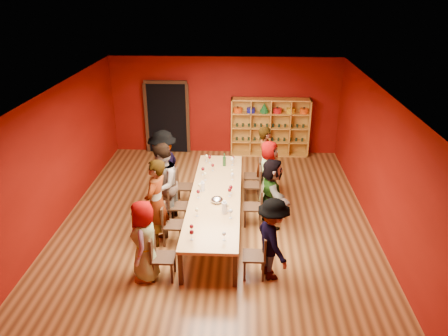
{
  "coord_description": "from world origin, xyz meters",
  "views": [
    {
      "loc": [
        0.6,
        -8.58,
        5.15
      ],
      "look_at": [
        0.16,
        0.53,
        1.15
      ],
      "focal_mm": 35.0,
      "sensor_mm": 36.0,
      "label": 1
    }
  ],
  "objects_px": {
    "person_left_1": "(156,203)",
    "person_right_0": "(273,239)",
    "chair_person_right_0": "(258,253)",
    "person_left_2": "(162,185)",
    "person_right_3": "(269,172)",
    "chair_person_right_4": "(255,174)",
    "chair_person_right_2": "(256,204)",
    "person_right_4": "(266,160)",
    "chair_person_left_1": "(169,222)",
    "chair_person_right_3": "(256,183)",
    "wine_bottle": "(224,161)",
    "person_left_0": "(144,241)",
    "chair_person_left_2": "(175,203)",
    "spittoon_bowl": "(217,200)",
    "shelving_unit": "(270,124)",
    "chair_person_left_3": "(181,184)",
    "person_right_2": "(272,193)",
    "tasting_table": "(216,196)",
    "person_left_3": "(164,168)",
    "chair_person_left_0": "(159,255)"
  },
  "relations": [
    {
      "from": "tasting_table",
      "to": "chair_person_right_3",
      "type": "relative_size",
      "value": 5.06
    },
    {
      "from": "chair_person_right_3",
      "to": "spittoon_bowl",
      "type": "distance_m",
      "value": 1.78
    },
    {
      "from": "chair_person_right_2",
      "to": "person_right_4",
      "type": "distance_m",
      "value": 1.71
    },
    {
      "from": "tasting_table",
      "to": "wine_bottle",
      "type": "xyz_separation_m",
      "value": [
        0.12,
        1.59,
        0.18
      ]
    },
    {
      "from": "chair_person_right_2",
      "to": "person_left_1",
      "type": "bearing_deg",
      "value": -157.59
    },
    {
      "from": "person_left_2",
      "to": "person_right_3",
      "type": "xyz_separation_m",
      "value": [
        2.4,
        1.15,
        -0.15
      ]
    },
    {
      "from": "wine_bottle",
      "to": "person_right_0",
      "type": "bearing_deg",
      "value": -73.18
    },
    {
      "from": "chair_person_right_3",
      "to": "person_right_4",
      "type": "bearing_deg",
      "value": 64.6
    },
    {
      "from": "person_right_0",
      "to": "wine_bottle",
      "type": "height_order",
      "value": "person_right_0"
    },
    {
      "from": "person_right_0",
      "to": "wine_bottle",
      "type": "bearing_deg",
      "value": -2.66
    },
    {
      "from": "chair_person_left_1",
      "to": "chair_person_left_3",
      "type": "xyz_separation_m",
      "value": [
        0.0,
        1.8,
        0.0
      ]
    },
    {
      "from": "person_left_2",
      "to": "spittoon_bowl",
      "type": "distance_m",
      "value": 1.3
    },
    {
      "from": "wine_bottle",
      "to": "person_left_0",
      "type": "bearing_deg",
      "value": -109.66
    },
    {
      "from": "chair_person_right_0",
      "to": "spittoon_bowl",
      "type": "relative_size",
      "value": 3.38
    },
    {
      "from": "chair_person_left_1",
      "to": "person_left_2",
      "type": "xyz_separation_m",
      "value": [
        -0.27,
        0.82,
        0.45
      ]
    },
    {
      "from": "person_left_1",
      "to": "person_right_0",
      "type": "bearing_deg",
      "value": 78.69
    },
    {
      "from": "chair_person_right_0",
      "to": "chair_person_right_2",
      "type": "xyz_separation_m",
      "value": [
        0.0,
        1.87,
        0.0
      ]
    },
    {
      "from": "person_left_1",
      "to": "chair_person_left_3",
      "type": "distance_m",
      "value": 1.87
    },
    {
      "from": "chair_person_left_2",
      "to": "person_right_3",
      "type": "bearing_deg",
      "value": 28.37
    },
    {
      "from": "chair_person_right_3",
      "to": "wine_bottle",
      "type": "relative_size",
      "value": 2.66
    },
    {
      "from": "shelving_unit",
      "to": "person_right_4",
      "type": "bearing_deg",
      "value": -95.09
    },
    {
      "from": "chair_person_left_1",
      "to": "chair_person_right_3",
      "type": "distance_m",
      "value": 2.68
    },
    {
      "from": "person_left_0",
      "to": "person_right_0",
      "type": "xyz_separation_m",
      "value": [
        2.31,
        0.13,
        0.02
      ]
    },
    {
      "from": "chair_person_left_3",
      "to": "person_left_0",
      "type": "bearing_deg",
      "value": -94.77
    },
    {
      "from": "chair_person_left_2",
      "to": "person_right_0",
      "type": "relative_size",
      "value": 0.55
    },
    {
      "from": "chair_person_left_2",
      "to": "person_right_0",
      "type": "xyz_separation_m",
      "value": [
        2.07,
        -1.84,
        0.31
      ]
    },
    {
      "from": "chair_person_right_0",
      "to": "wine_bottle",
      "type": "distance_m",
      "value": 3.54
    },
    {
      "from": "person_left_2",
      "to": "person_right_2",
      "type": "height_order",
      "value": "person_left_2"
    },
    {
      "from": "chair_person_right_0",
      "to": "person_left_2",
      "type": "bearing_deg",
      "value": 138.61
    },
    {
      "from": "person_left_0",
      "to": "person_right_2",
      "type": "bearing_deg",
      "value": 127.32
    },
    {
      "from": "chair_person_left_2",
      "to": "chair_person_right_3",
      "type": "height_order",
      "value": "same"
    },
    {
      "from": "wine_bottle",
      "to": "spittoon_bowl",
      "type": "bearing_deg",
      "value": -91.81
    },
    {
      "from": "person_right_3",
      "to": "chair_person_right_4",
      "type": "xyz_separation_m",
      "value": [
        -0.31,
        0.53,
        -0.3
      ]
    },
    {
      "from": "person_right_3",
      "to": "person_right_4",
      "type": "distance_m",
      "value": 0.54
    },
    {
      "from": "person_right_2",
      "to": "person_right_4",
      "type": "xyz_separation_m",
      "value": [
        -0.07,
        1.64,
        0.09
      ]
    },
    {
      "from": "person_right_0",
      "to": "chair_person_left_0",
      "type": "bearing_deg",
      "value": 74.2
    },
    {
      "from": "chair_person_right_3",
      "to": "spittoon_bowl",
      "type": "relative_size",
      "value": 3.38
    },
    {
      "from": "chair_person_left_0",
      "to": "person_right_0",
      "type": "distance_m",
      "value": 2.09
    },
    {
      "from": "person_right_3",
      "to": "shelving_unit",
      "type": "bearing_deg",
      "value": 16.99
    },
    {
      "from": "chair_person_right_3",
      "to": "shelving_unit",
      "type": "bearing_deg",
      "value": 81.28
    },
    {
      "from": "chair_person_right_4",
      "to": "wine_bottle",
      "type": "relative_size",
      "value": 2.66
    },
    {
      "from": "chair_person_left_3",
      "to": "spittoon_bowl",
      "type": "relative_size",
      "value": 3.38
    },
    {
      "from": "tasting_table",
      "to": "person_left_3",
      "type": "xyz_separation_m",
      "value": [
        -1.32,
        0.98,
        0.23
      ]
    },
    {
      "from": "person_left_1",
      "to": "person_right_2",
      "type": "height_order",
      "value": "person_left_1"
    },
    {
      "from": "person_right_0",
      "to": "wine_bottle",
      "type": "relative_size",
      "value": 4.8
    },
    {
      "from": "shelving_unit",
      "to": "person_left_3",
      "type": "xyz_separation_m",
      "value": [
        -2.72,
        -3.34,
        -0.05
      ]
    },
    {
      "from": "tasting_table",
      "to": "person_right_2",
      "type": "bearing_deg",
      "value": 1.48
    },
    {
      "from": "chair_person_right_0",
      "to": "person_right_2",
      "type": "distance_m",
      "value": 1.93
    },
    {
      "from": "person_right_4",
      "to": "chair_person_left_1",
      "type": "bearing_deg",
      "value": 141.29
    },
    {
      "from": "person_left_2",
      "to": "chair_person_left_3",
      "type": "xyz_separation_m",
      "value": [
        0.27,
        0.98,
        -0.45
      ]
    }
  ]
}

